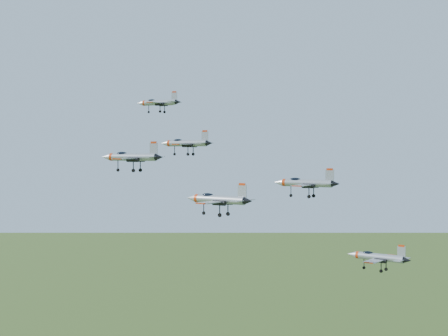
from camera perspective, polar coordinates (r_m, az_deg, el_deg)
The scene contains 6 objects.
jet_lead at distance 141.43m, azimuth -6.05°, elevation 5.97°, with size 11.14×9.45×3.02m.
jet_left_high at distance 129.75m, azimuth -3.53°, elevation 2.29°, with size 12.32×10.39×3.32m.
jet_right_high at distance 112.24m, azimuth -8.50°, elevation 1.02°, with size 12.73×10.78×3.44m.
jet_left_low at distance 110.30m, azimuth 7.42°, elevation -1.36°, with size 12.42×10.39×3.32m.
jet_right_low at distance 99.71m, azimuth -0.59°, elevation -2.87°, with size 12.85×10.63×3.44m.
jet_trail at distance 102.47m, azimuth 13.87°, elevation -7.89°, with size 10.69×8.78×2.87m.
Camera 1 is at (72.63, -93.24, 131.09)m, focal length 50.00 mm.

